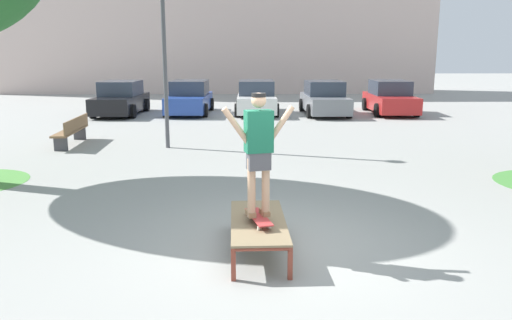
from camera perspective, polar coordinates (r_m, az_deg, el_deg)
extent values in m
plane|color=#999993|center=(7.37, 2.64, -9.87)|extent=(120.00, 120.00, 0.00)
cube|color=brown|center=(8.01, -2.59, -6.57)|extent=(0.06, 0.06, 0.38)
cube|color=brown|center=(8.04, 2.43, -6.50)|extent=(0.06, 0.06, 0.38)
cube|color=brown|center=(6.30, -2.58, -11.96)|extent=(0.06, 0.06, 0.38)
cube|color=brown|center=(6.33, 3.90, -11.83)|extent=(0.06, 0.06, 0.38)
cylinder|color=brown|center=(7.07, -2.60, -7.32)|extent=(0.10, 1.90, 0.05)
cylinder|color=brown|center=(7.11, 3.09, -7.23)|extent=(0.10, 1.90, 0.05)
cylinder|color=brown|center=(7.95, -0.07, -5.08)|extent=(0.76, 0.07, 0.05)
cylinder|color=brown|center=(6.22, 0.67, -10.10)|extent=(0.76, 0.07, 0.05)
cube|color=#847051|center=(7.07, 0.25, -6.98)|extent=(0.81, 1.92, 0.03)
cube|color=#B23333|center=(6.94, 0.30, -6.49)|extent=(0.39, 0.82, 0.02)
cylinder|color=silver|center=(7.19, -0.88, -6.27)|extent=(0.04, 0.06, 0.06)
cylinder|color=silver|center=(7.23, 0.28, -6.17)|extent=(0.04, 0.06, 0.06)
cylinder|color=silver|center=(6.68, 0.31, -7.74)|extent=(0.04, 0.06, 0.06)
cylinder|color=silver|center=(6.72, 1.56, -7.62)|extent=(0.04, 0.06, 0.06)
cylinder|color=tan|center=(6.79, -0.52, -3.21)|extent=(0.11, 0.11, 0.82)
cube|color=#99704C|center=(6.94, -0.61, -6.09)|extent=(0.15, 0.26, 0.07)
cylinder|color=tan|center=(6.84, 1.11, -3.10)|extent=(0.11, 0.11, 0.82)
cube|color=#99704C|center=(7.00, 0.98, -5.96)|extent=(0.15, 0.26, 0.07)
cube|color=#4C4C51|center=(6.73, 0.30, -0.08)|extent=(0.34, 0.27, 0.24)
cube|color=#196647|center=(6.65, 0.31, 3.29)|extent=(0.40, 0.30, 0.56)
cylinder|color=tan|center=(6.57, -2.22, 3.84)|extent=(0.41, 0.17, 0.52)
cylinder|color=tan|center=(6.73, 2.78, 4.03)|extent=(0.41, 0.17, 0.52)
sphere|color=tan|center=(6.60, 0.31, 6.80)|extent=(0.20, 0.20, 0.20)
cylinder|color=black|center=(6.60, 0.31, 7.41)|extent=(0.19, 0.19, 0.05)
cube|color=black|center=(23.49, -15.13, 6.25)|extent=(1.84, 4.25, 0.70)
cube|color=#2D3847|center=(23.58, -15.12, 7.91)|extent=(1.63, 2.15, 0.64)
cylinder|color=black|center=(22.04, -13.87, 5.40)|extent=(0.24, 0.61, 0.60)
cylinder|color=black|center=(22.53, -18.08, 5.30)|extent=(0.24, 0.61, 0.60)
cylinder|color=black|center=(24.56, -12.37, 6.13)|extent=(0.24, 0.61, 0.60)
cylinder|color=black|center=(24.99, -16.19, 6.04)|extent=(0.24, 0.61, 0.60)
cube|color=#28479E|center=(23.26, -7.56, 6.51)|extent=(1.85, 4.26, 0.70)
cube|color=#2D3847|center=(23.35, -7.55, 8.18)|extent=(1.63, 2.15, 0.64)
cylinder|color=black|center=(21.89, -5.82, 5.65)|extent=(0.24, 0.61, 0.60)
cylinder|color=black|center=(22.15, -10.22, 5.59)|extent=(0.24, 0.61, 0.60)
cylinder|color=black|center=(24.46, -5.13, 6.34)|extent=(0.24, 0.61, 0.60)
cylinder|color=black|center=(24.69, -9.08, 6.29)|extent=(0.24, 0.61, 0.60)
cube|color=silver|center=(23.06, 0.05, 6.56)|extent=(1.75, 4.22, 0.70)
cube|color=#2D3847|center=(23.15, 0.05, 8.25)|extent=(1.58, 2.12, 0.64)
cylinder|color=black|center=(21.81, 2.33, 5.68)|extent=(0.23, 0.60, 0.60)
cylinder|color=black|center=(21.79, -2.16, 5.67)|extent=(0.23, 0.60, 0.60)
cylinder|color=black|center=(24.40, 2.03, 6.37)|extent=(0.23, 0.60, 0.60)
cylinder|color=black|center=(24.38, -1.99, 6.36)|extent=(0.23, 0.60, 0.60)
cube|color=slate|center=(22.95, 7.79, 6.42)|extent=(1.77, 4.23, 0.70)
cube|color=#2D3847|center=(23.04, 7.77, 8.12)|extent=(1.59, 2.13, 0.64)
cylinder|color=black|center=(21.86, 10.56, 5.50)|extent=(0.23, 0.60, 0.60)
cylinder|color=black|center=(21.56, 6.12, 5.54)|extent=(0.23, 0.60, 0.60)
cylinder|color=black|center=(24.40, 9.23, 6.22)|extent=(0.23, 0.60, 0.60)
cylinder|color=black|center=(24.12, 5.25, 6.26)|extent=(0.23, 0.60, 0.60)
cube|color=red|center=(23.91, 14.98, 6.35)|extent=(1.83, 4.25, 0.70)
cube|color=#2D3847|center=(24.01, 14.99, 7.98)|extent=(1.62, 2.15, 0.64)
cylinder|color=black|center=(22.92, 17.82, 5.42)|extent=(0.24, 0.61, 0.60)
cylinder|color=black|center=(22.48, 13.66, 5.54)|extent=(0.24, 0.61, 0.60)
cylinder|color=black|center=(25.40, 16.11, 6.13)|extent=(0.24, 0.61, 0.60)
cylinder|color=black|center=(25.01, 12.33, 6.24)|extent=(0.24, 0.61, 0.60)
cube|color=brown|center=(16.20, -20.38, 3.13)|extent=(0.54, 2.42, 0.06)
cube|color=brown|center=(16.12, -19.76, 3.92)|extent=(0.14, 2.40, 0.36)
cube|color=#424247|center=(15.33, -21.33, 1.71)|extent=(0.38, 0.10, 0.40)
cube|color=#424247|center=(17.15, -19.42, 2.88)|extent=(0.38, 0.10, 0.40)
cylinder|color=#4C4C51|center=(14.80, -10.39, 11.93)|extent=(0.12, 0.12, 5.50)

